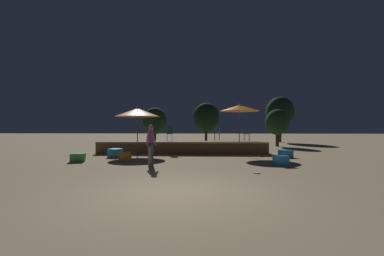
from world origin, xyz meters
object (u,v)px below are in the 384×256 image
Objects in this scene: patio_umbrella_0 at (239,108)px; background_tree_3 at (206,118)px; cube_seat_2 at (281,160)px; cube_seat_0 at (286,154)px; bistro_chair_2 at (170,132)px; background_tree_1 at (277,122)px; cube_seat_3 at (125,156)px; bistro_chair_0 at (152,132)px; cube_seat_4 at (78,157)px; background_tree_2 at (280,112)px; person_1 at (151,139)px; bistro_chair_3 at (218,132)px; bistro_chair_1 at (245,132)px; frisbee_disc at (256,173)px; background_tree_0 at (155,121)px; person_0 at (151,144)px; patio_umbrella_1 at (137,112)px; cube_seat_1 at (115,153)px.

background_tree_3 is (-1.89, 12.51, -0.08)m from patio_umbrella_0.
cube_seat_0 is at bearing 69.37° from cube_seat_2.
background_tree_1 is (8.32, 6.09, 0.74)m from bistro_chair_2.
bistro_chair_0 is at bearing 86.09° from cube_seat_3.
background_tree_2 is at bearing 49.27° from cube_seat_4.
cube_seat_3 is 0.28× the size of person_1.
background_tree_3 reaches higher than bistro_chair_3.
cube_seat_4 is (-9.16, 0.81, -0.02)m from cube_seat_2.
cube_seat_2 is at bearing 57.17° from bistro_chair_0.
bistro_chair_1 is (-0.64, 5.32, 1.07)m from cube_seat_2.
background_tree_0 is at bearing 113.11° from frisbee_disc.
bistro_chair_3 is at bearing 177.61° from person_0.
patio_umbrella_1 is 3.99× the size of cube_seat_0.
background_tree_1 is at bearing 71.46° from frisbee_disc.
cube_seat_3 is at bearing -135.48° from background_tree_1.
person_0 is 14.18m from background_tree_1.
cube_seat_3 is 1.85m from person_1.
background_tree_2 is (2.05, 6.24, 1.26)m from background_tree_1.
bistro_chair_1 is 1.89m from bistro_chair_3.
person_0 is at bearing 158.92° from frisbee_disc.
patio_umbrella_1 is at bearing 94.00° from cube_seat_3.
bistro_chair_3 is (4.95, 1.96, -1.21)m from patio_umbrella_1.
patio_umbrella_0 reaches higher than cube_seat_2.
bistro_chair_3 is 9.33m from background_tree_0.
person_0 is at bearing 82.26° from bistro_chair_2.
frisbee_disc is at bearing -66.89° from background_tree_0.
patio_umbrella_1 is (-6.09, -0.06, -0.24)m from patio_umbrella_0.
bistro_chair_0 is (0.32, 4.72, 1.08)m from cube_seat_3.
cube_seat_1 is at bearing -166.33° from patio_umbrella_0.
background_tree_0 is 0.83× the size of background_tree_3.
person_1 reaches higher than bistro_chair_0.
background_tree_0 is at bearing 94.55° from cube_seat_3.
bistro_chair_2 is at bearing 172.04° from patio_umbrella_0.
person_0 is (2.57, -3.03, 0.68)m from cube_seat_1.
bistro_chair_0 is at bearing 159.93° from cube_seat_0.
cube_seat_3 is at bearing -111.91° from person_0.
bistro_chair_0 is at bearing 163.88° from patio_umbrella_0.
cube_seat_3 is at bearing -152.06° from patio_umbrella_0.
background_tree_0 is at bearing -146.40° from background_tree_3.
bistro_chair_2 reaches higher than cube_seat_0.
cube_seat_1 is 0.80× the size of bistro_chair_0.
bistro_chair_1 reaches higher than frisbee_disc.
cube_seat_3 is 4.85m from bistro_chair_0.
frisbee_disc is at bearing -108.54° from background_tree_1.
patio_umbrella_0 reaches higher than cube_seat_0.
bistro_chair_2 is at bearing 114.68° from bistro_chair_1.
background_tree_3 reaches higher than background_tree_0.
cube_seat_2 is 0.19× the size of background_tree_1.
person_1 is 6.70× the size of frisbee_disc.
bistro_chair_2 is (2.64, 2.26, 1.06)m from cube_seat_1.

